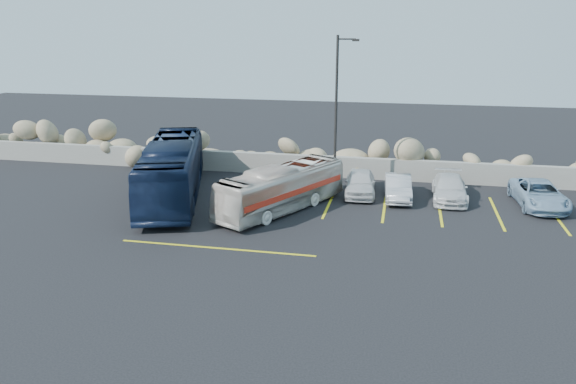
% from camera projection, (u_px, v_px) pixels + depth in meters
% --- Properties ---
extents(ground, '(90.00, 90.00, 0.00)m').
position_uv_depth(ground, '(239.00, 252.00, 21.82)').
color(ground, black).
rests_on(ground, ground).
extents(seawall, '(60.00, 0.40, 1.20)m').
position_uv_depth(seawall, '(297.00, 165.00, 32.90)').
color(seawall, gray).
rests_on(seawall, ground).
extents(riprap_pile, '(54.00, 2.80, 2.60)m').
position_uv_depth(riprap_pile, '(301.00, 149.00, 33.82)').
color(riprap_pile, '#948461').
rests_on(riprap_pile, ground).
extents(parking_lines, '(18.16, 9.36, 0.01)m').
position_uv_depth(parking_lines, '(369.00, 214.00, 26.13)').
color(parking_lines, yellow).
rests_on(parking_lines, ground).
extents(lamppost, '(1.14, 0.18, 8.00)m').
position_uv_depth(lamppost, '(337.00, 109.00, 28.99)').
color(lamppost, '#292624').
rests_on(lamppost, ground).
extents(vintage_bus, '(5.18, 7.63, 2.14)m').
position_uv_depth(vintage_bus, '(282.00, 189.00, 26.46)').
color(vintage_bus, silver).
rests_on(vintage_bus, ground).
extents(tour_coach, '(5.48, 10.81, 2.94)m').
position_uv_depth(tour_coach, '(172.00, 170.00, 28.22)').
color(tour_coach, '#0F1A34').
rests_on(tour_coach, ground).
extents(car_a, '(1.76, 3.88, 1.29)m').
position_uv_depth(car_a, '(360.00, 183.00, 29.00)').
color(car_a, silver).
rests_on(car_a, ground).
extents(car_b, '(1.48, 3.69, 1.19)m').
position_uv_depth(car_b, '(398.00, 187.00, 28.35)').
color(car_b, '#B8B8BD').
rests_on(car_b, ground).
extents(car_c, '(1.70, 4.09, 1.18)m').
position_uv_depth(car_c, '(450.00, 188.00, 28.21)').
color(car_c, silver).
rests_on(car_c, ground).
extents(car_d, '(2.39, 4.58, 1.23)m').
position_uv_depth(car_d, '(539.00, 194.00, 27.14)').
color(car_d, '#88A7C2').
rests_on(car_d, ground).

